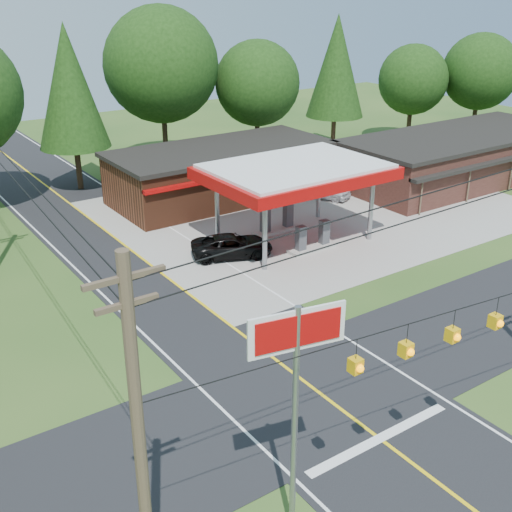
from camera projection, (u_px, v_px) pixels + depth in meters
ground at (315, 390)px, 25.37m from camera, size 120.00×120.00×0.00m
main_highway at (315, 390)px, 25.36m from camera, size 8.00×120.00×0.02m
cross_road at (315, 389)px, 25.36m from camera, size 70.00×7.00×0.02m
lane_center_yellow at (315, 389)px, 25.36m from camera, size 0.15×110.00×0.00m
gas_canopy at (295, 174)px, 38.20m from camera, size 10.60×7.40×4.88m
convenience_store at (222, 172)px, 47.19m from camera, size 16.40×7.55×3.80m
strip_building at (459, 157)px, 51.28m from camera, size 20.40×8.75×3.80m
utility_pole_near_left at (140, 444)px, 14.57m from camera, size 1.80×0.30×10.00m
overhead_beacons at (432, 320)px, 17.85m from camera, size 17.04×2.04×1.03m
treeline_backdrop at (90, 106)px, 40.98m from camera, size 70.27×51.59×13.30m
suv_car at (232, 246)px, 37.35m from camera, size 6.18×6.18×1.32m
sedan_car at (323, 188)px, 47.48m from camera, size 5.58×5.58×1.44m
big_stop_sign at (296, 369)px, 16.77m from camera, size 2.71×0.63×7.40m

